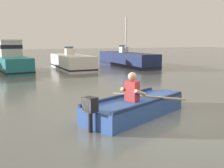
# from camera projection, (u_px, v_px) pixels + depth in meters

# --- Properties ---
(ground_plane) EXTENTS (120.00, 120.00, 0.00)m
(ground_plane) POSITION_uv_depth(u_px,v_px,m) (165.00, 120.00, 6.63)
(ground_plane) COLOR slate
(rowboat_with_person) EXTENTS (3.57, 2.25, 1.19)m
(rowboat_with_person) POSITION_uv_depth(u_px,v_px,m) (137.00, 106.00, 7.02)
(rowboat_with_person) COLOR #2D519E
(rowboat_with_person) RESTS_ON ground
(moored_boat_teal) EXTENTS (2.32, 5.41, 2.06)m
(moored_boat_teal) POSITION_uv_depth(u_px,v_px,m) (10.00, 60.00, 17.03)
(moored_boat_teal) COLOR #1E727A
(moored_boat_teal) RESTS_ON ground
(moored_boat_white) EXTENTS (1.96, 5.58, 1.57)m
(moored_boat_white) POSITION_uv_depth(u_px,v_px,m) (72.00, 62.00, 18.64)
(moored_boat_white) COLOR white
(moored_boat_white) RESTS_ON ground
(moored_boat_navy) EXTENTS (1.87, 6.85, 3.80)m
(moored_boat_navy) POSITION_uv_depth(u_px,v_px,m) (127.00, 60.00, 20.52)
(moored_boat_navy) COLOR #19234C
(moored_boat_navy) RESTS_ON ground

